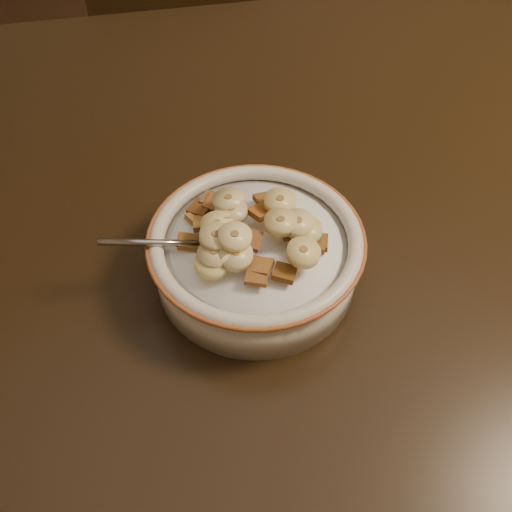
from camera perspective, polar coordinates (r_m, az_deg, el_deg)
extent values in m
cube|color=#422816|center=(1.38, 7.32, -16.90)|extent=(4.00, 4.50, 0.10)
cube|color=black|center=(0.74, 13.24, 7.77)|extent=(1.43, 0.95, 0.04)
cube|color=black|center=(1.38, -6.48, 16.36)|extent=(0.41, 0.41, 0.91)
cylinder|color=beige|center=(0.57, 0.00, -0.37)|extent=(0.20, 0.20, 0.05)
cylinder|color=white|center=(0.55, 0.00, 1.24)|extent=(0.17, 0.17, 0.00)
ellipsoid|color=#97989B|center=(0.55, -3.36, 1.23)|extent=(0.05, 0.04, 0.01)
cube|color=olive|center=(0.56, -5.23, 3.30)|extent=(0.02, 0.02, 0.01)
cube|color=brown|center=(0.52, 2.87, -1.71)|extent=(0.03, 0.03, 0.01)
cube|color=#955F2B|center=(0.52, 0.48, -1.06)|extent=(0.03, 0.03, 0.01)
cube|color=brown|center=(0.55, -6.80, 1.41)|extent=(0.02, 0.02, 0.01)
cube|color=brown|center=(0.59, -4.44, 5.61)|extent=(0.03, 0.03, 0.01)
cube|color=brown|center=(0.54, 4.51, 1.46)|extent=(0.03, 0.02, 0.01)
cube|color=brown|center=(0.53, -0.57, 1.66)|extent=(0.03, 0.03, 0.01)
cube|color=brown|center=(0.56, 0.41, 4.40)|extent=(0.03, 0.03, 0.01)
cube|color=brown|center=(0.58, 0.94, 5.65)|extent=(0.02, 0.02, 0.01)
cube|color=brown|center=(0.58, -5.64, 4.71)|extent=(0.03, 0.03, 0.01)
cube|color=olive|center=(0.57, -5.78, 3.72)|extent=(0.03, 0.03, 0.01)
cube|color=brown|center=(0.53, -3.23, 1.24)|extent=(0.03, 0.03, 0.01)
cube|color=brown|center=(0.52, -1.60, 0.52)|extent=(0.03, 0.03, 0.01)
cube|color=brown|center=(0.54, 5.96, 1.20)|extent=(0.03, 0.03, 0.01)
cube|color=brown|center=(0.54, 3.47, 2.68)|extent=(0.02, 0.02, 0.01)
cube|color=brown|center=(0.51, 0.11, -1.96)|extent=(0.03, 0.03, 0.01)
cube|color=brown|center=(0.55, 6.15, 1.35)|extent=(0.03, 0.03, 0.01)
cube|color=brown|center=(0.55, 5.32, 1.51)|extent=(0.03, 0.03, 0.01)
cube|color=brown|center=(0.53, -2.47, 1.02)|extent=(0.03, 0.03, 0.01)
cube|color=olive|center=(0.53, -4.14, 0.73)|extent=(0.03, 0.02, 0.01)
cube|color=brown|center=(0.53, -4.35, 0.81)|extent=(0.02, 0.02, 0.01)
cube|color=#924D1C|center=(0.58, -4.09, 5.22)|extent=(0.03, 0.03, 0.01)
cylinder|color=beige|center=(0.55, -2.48, 4.45)|extent=(0.04, 0.04, 0.01)
cylinder|color=#F8DB87|center=(0.56, 2.41, 5.45)|extent=(0.04, 0.04, 0.01)
cylinder|color=tan|center=(0.52, -4.02, 1.89)|extent=(0.04, 0.04, 0.01)
cylinder|color=#F4E882|center=(0.51, -4.49, -0.85)|extent=(0.04, 0.04, 0.01)
cylinder|color=beige|center=(0.52, -4.16, 0.15)|extent=(0.04, 0.04, 0.01)
cylinder|color=#F0D979|center=(0.51, 4.76, 0.34)|extent=(0.04, 0.04, 0.01)
cylinder|color=#D5CD86|center=(0.54, 5.02, 2.49)|extent=(0.04, 0.04, 0.01)
cylinder|color=beige|center=(0.54, 4.19, 3.27)|extent=(0.04, 0.04, 0.01)
cylinder|color=#F0E098|center=(0.51, -2.12, 1.89)|extent=(0.03, 0.03, 0.01)
cylinder|color=#FBECA7|center=(0.51, -2.01, 0.06)|extent=(0.03, 0.03, 0.01)
cylinder|color=#FCEA92|center=(0.53, -3.92, 2.98)|extent=(0.04, 0.04, 0.01)
cylinder|color=#E3CB86|center=(0.55, -2.77, 5.57)|extent=(0.04, 0.04, 0.01)
cylinder|color=#C8C17B|center=(0.53, 2.47, 3.37)|extent=(0.03, 0.03, 0.01)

